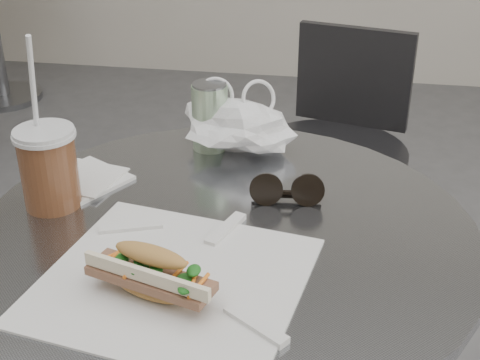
% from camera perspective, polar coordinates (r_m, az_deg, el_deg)
% --- Properties ---
extents(chair_far, '(0.42, 0.45, 0.78)m').
position_cam_1_polar(chair_far, '(1.92, 7.84, -0.86)').
color(chair_far, '#2A2A2C').
rests_on(chair_far, ground).
extents(sandwich_paper, '(0.39, 0.37, 0.00)m').
position_cam_1_polar(sandwich_paper, '(0.90, -5.72, -8.50)').
color(sandwich_paper, white).
rests_on(sandwich_paper, cafe_table).
extents(banh_mi, '(0.22, 0.14, 0.07)m').
position_cam_1_polar(banh_mi, '(0.86, -7.60, -7.92)').
color(banh_mi, '#B57E44').
rests_on(banh_mi, sandwich_paper).
extents(iced_coffee, '(0.10, 0.10, 0.28)m').
position_cam_1_polar(iced_coffee, '(1.07, -16.02, 1.12)').
color(iced_coffee, brown).
rests_on(iced_coffee, cafe_table).
extents(sunglasses, '(0.12, 0.04, 0.05)m').
position_cam_1_polar(sunglasses, '(1.06, 4.02, -1.01)').
color(sunglasses, black).
rests_on(sunglasses, cafe_table).
extents(plastic_bag, '(0.23, 0.20, 0.10)m').
position_cam_1_polar(plastic_bag, '(1.22, -0.40, 4.54)').
color(plastic_bag, white).
rests_on(plastic_bag, cafe_table).
extents(napkin_stack, '(0.17, 0.17, 0.01)m').
position_cam_1_polar(napkin_stack, '(1.16, -13.13, 0.08)').
color(napkin_stack, white).
rests_on(napkin_stack, cafe_table).
extents(drink_can, '(0.07, 0.07, 0.13)m').
position_cam_1_polar(drink_can, '(1.23, -2.58, 5.46)').
color(drink_can, '#659B5A').
rests_on(drink_can, cafe_table).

